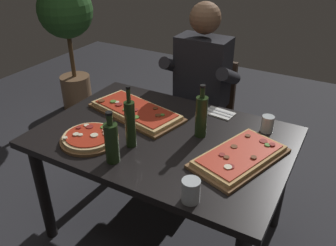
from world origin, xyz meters
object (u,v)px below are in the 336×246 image
(tumbler_far_side, at_px, (191,192))
(seated_diner, at_px, (199,85))
(pizza_round_far, at_px, (90,138))
(tumbler_near_camera, at_px, (267,125))
(pizza_rectangular_front, at_px, (136,111))
(pizza_rectangular_left, at_px, (240,156))
(vinegar_bottle_green, at_px, (201,116))
(dining_table, at_px, (164,149))
(diner_chair, at_px, (204,109))
(oil_bottle_amber, at_px, (130,123))
(potted_plant_corner, at_px, (68,28))
(wine_bottle_dark, at_px, (112,142))

(tumbler_far_side, xyz_separation_m, seated_diner, (-0.49, 1.15, -0.04))
(pizza_round_far, bearing_deg, tumbler_near_camera, 35.27)
(pizza_rectangular_front, xyz_separation_m, pizza_rectangular_left, (0.73, -0.15, -0.00))
(pizza_rectangular_left, bearing_deg, tumbler_near_camera, 83.18)
(pizza_rectangular_front, distance_m, vinegar_bottle_green, 0.47)
(tumbler_near_camera, relative_size, tumbler_far_side, 0.91)
(dining_table, height_order, tumbler_far_side, tumbler_far_side)
(vinegar_bottle_green, relative_size, diner_chair, 0.35)
(pizza_rectangular_front, height_order, diner_chair, diner_chair)
(oil_bottle_amber, xyz_separation_m, diner_chair, (-0.02, 1.04, -0.39))
(pizza_round_far, distance_m, tumbler_far_side, 0.71)
(pizza_rectangular_front, height_order, seated_diner, seated_diner)
(dining_table, distance_m, pizza_rectangular_front, 0.33)
(pizza_round_far, height_order, potted_plant_corner, potted_plant_corner)
(tumbler_far_side, bearing_deg, oil_bottle_amber, 153.56)
(oil_bottle_amber, height_order, potted_plant_corner, potted_plant_corner)
(wine_bottle_dark, distance_m, seated_diner, 1.08)
(pizza_rectangular_left, distance_m, potted_plant_corner, 2.46)
(pizza_rectangular_front, distance_m, tumbler_far_side, 0.85)
(oil_bottle_amber, relative_size, diner_chair, 0.39)
(oil_bottle_amber, bearing_deg, dining_table, 62.17)
(tumbler_near_camera, bearing_deg, wine_bottle_dark, -131.65)
(dining_table, bearing_deg, diner_chair, 97.89)
(oil_bottle_amber, distance_m, potted_plant_corner, 2.08)
(wine_bottle_dark, bearing_deg, seated_diner, 91.30)
(pizza_rectangular_front, bearing_deg, tumbler_near_camera, 13.78)
(tumbler_near_camera, height_order, seated_diner, seated_diner)
(dining_table, relative_size, pizza_rectangular_front, 2.13)
(dining_table, distance_m, tumbler_near_camera, 0.61)
(pizza_rectangular_front, relative_size, wine_bottle_dark, 2.39)
(pizza_rectangular_left, xyz_separation_m, seated_diner, (-0.57, 0.76, -0.02))
(wine_bottle_dark, xyz_separation_m, potted_plant_corner, (-1.64, 1.44, 0.03))
(vinegar_bottle_green, bearing_deg, diner_chair, 111.65)
(diner_chair, distance_m, potted_plant_corner, 1.68)
(pizza_rectangular_front, height_order, pizza_round_far, same)
(pizza_rectangular_left, bearing_deg, tumbler_far_side, -102.12)
(oil_bottle_amber, xyz_separation_m, tumbler_far_side, (0.47, -0.23, -0.09))
(pizza_rectangular_front, height_order, potted_plant_corner, potted_plant_corner)
(vinegar_bottle_green, xyz_separation_m, diner_chair, (-0.30, 0.76, -0.38))
(oil_bottle_amber, relative_size, vinegar_bottle_green, 1.12)
(potted_plant_corner, bearing_deg, tumbler_far_side, -35.57)
(pizza_round_far, xyz_separation_m, tumbler_far_side, (0.69, -0.16, 0.03))
(vinegar_bottle_green, bearing_deg, pizza_rectangular_left, -23.26)
(tumbler_near_camera, bearing_deg, potted_plant_corner, 160.88)
(dining_table, distance_m, oil_bottle_amber, 0.31)
(vinegar_bottle_green, distance_m, diner_chair, 0.90)
(oil_bottle_amber, distance_m, tumbler_near_camera, 0.78)
(wine_bottle_dark, distance_m, oil_bottle_amber, 0.16)
(pizza_rectangular_front, bearing_deg, tumbler_far_side, -39.98)
(wine_bottle_dark, relative_size, vinegar_bottle_green, 0.90)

